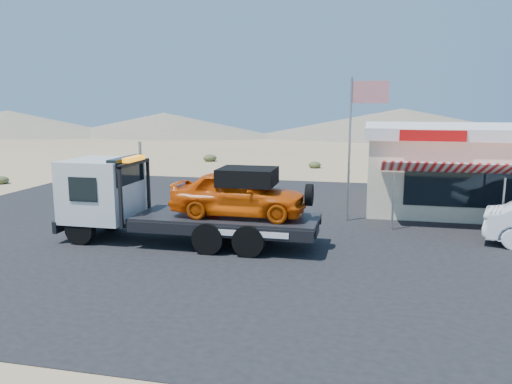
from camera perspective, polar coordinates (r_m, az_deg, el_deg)
ground at (r=18.24m, az=-5.26°, el=-5.76°), size 120.00×120.00×0.00m
asphalt_lot at (r=20.59m, az=2.64°, el=-3.85°), size 32.00×24.00×0.02m
tow_truck at (r=17.99m, az=-8.56°, el=-0.65°), size 9.17×2.72×3.07m
jerky_store at (r=26.31m, az=23.68°, el=2.76°), size 10.40×9.97×3.90m
flagpole at (r=21.21m, az=11.33°, el=6.66°), size 1.55×0.10×6.00m
desert_scrub at (r=34.48m, az=-20.76°, el=1.71°), size 24.12×32.96×0.79m
distant_hills at (r=73.48m, az=0.73°, el=7.75°), size 126.00×48.00×4.20m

